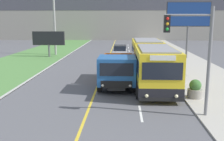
# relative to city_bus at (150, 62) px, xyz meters

# --- Properties ---
(city_bus) EXTENTS (2.66, 12.66, 2.95)m
(city_bus) POSITION_rel_city_bus_xyz_m (0.00, 0.00, 0.00)
(city_bus) COLOR yellow
(city_bus) RESTS_ON ground_plane
(dump_truck) EXTENTS (2.55, 6.36, 2.32)m
(dump_truck) POSITION_rel_city_bus_xyz_m (-2.53, -2.40, -0.29)
(dump_truck) COLOR black
(dump_truck) RESTS_ON ground_plane
(car_distant) EXTENTS (1.80, 4.30, 1.45)m
(car_distant) POSITION_rel_city_bus_xyz_m (-2.55, 13.67, -0.81)
(car_distant) COLOR silver
(car_distant) RESTS_ON ground_plane
(utility_pole_far) EXTENTS (1.80, 0.28, 9.55)m
(utility_pole_far) POSITION_rel_city_bus_xyz_m (-11.34, 14.95, 3.33)
(utility_pole_far) COLOR #9E9E99
(utility_pole_far) RESTS_ON ground_plane
(traffic_light_mast) EXTENTS (2.28, 0.32, 5.32)m
(traffic_light_mast) POSITION_rel_city_bus_xyz_m (1.27, -7.79, 1.91)
(traffic_light_mast) COLOR slate
(traffic_light_mast) RESTS_ON ground_plane
(billboard_large) EXTENTS (5.22, 0.24, 6.81)m
(billboard_large) POSITION_rel_city_bus_xyz_m (5.62, 11.97, 3.64)
(billboard_large) COLOR #59595B
(billboard_large) RESTS_ON ground_plane
(billboard_small) EXTENTS (4.12, 0.24, 3.28)m
(billboard_small) POSITION_rel_city_bus_xyz_m (-11.61, 12.75, 0.81)
(billboard_small) COLOR #59595B
(billboard_small) RESTS_ON ground_plane
(planter_round_near) EXTENTS (0.89, 0.89, 1.12)m
(planter_round_near) POSITION_rel_city_bus_xyz_m (2.21, -4.84, -0.93)
(planter_round_near) COLOR gray
(planter_round_near) RESTS_ON sidewalk_right
(planter_round_second) EXTENTS (0.95, 0.95, 1.20)m
(planter_round_second) POSITION_rel_city_bus_xyz_m (2.16, -0.85, -0.89)
(planter_round_second) COLOR gray
(planter_round_second) RESTS_ON sidewalk_right
(planter_round_third) EXTENTS (0.94, 0.94, 1.14)m
(planter_round_third) POSITION_rel_city_bus_xyz_m (2.27, 3.13, -0.92)
(planter_round_third) COLOR gray
(planter_round_third) RESTS_ON sidewalk_right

